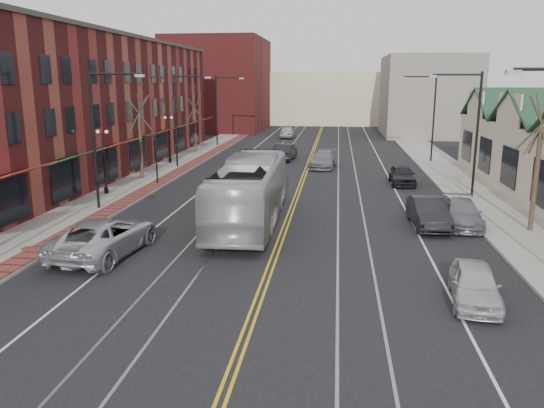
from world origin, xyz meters
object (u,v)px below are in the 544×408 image
(parked_car_b, at_px, (428,213))
(parked_car_c, at_px, (462,213))
(transit_bus, at_px, (250,191))
(parked_suv, at_px, (105,237))
(parked_car_a, at_px, (475,284))
(parked_car_d, at_px, (402,175))

(parked_car_b, relative_size, parked_car_c, 1.00)
(transit_bus, bearing_deg, parked_suv, 47.31)
(parked_car_a, xyz_separation_m, parked_car_c, (1.80, 10.37, 0.01))
(parked_car_a, xyz_separation_m, parked_car_b, (0.00, 9.90, 0.10))
(parked_car_a, xyz_separation_m, parked_car_d, (0.00, 21.91, 0.06))
(transit_bus, bearing_deg, parked_car_a, 133.47)
(parked_suv, bearing_deg, parked_car_a, 172.81)
(parked_car_c, relative_size, parked_car_d, 1.09)
(parked_suv, distance_m, parked_car_d, 23.82)
(parked_car_a, bearing_deg, parked_suv, 174.38)
(parked_car_d, bearing_deg, parked_car_c, -81.01)
(parked_suv, xyz_separation_m, parked_car_d, (15.00, 18.50, -0.11))
(parked_car_d, bearing_deg, parked_car_a, -89.88)
(transit_bus, relative_size, parked_suv, 2.07)
(parked_suv, height_order, parked_car_d, parked_suv)
(parked_suv, bearing_deg, transit_bus, -125.91)
(transit_bus, distance_m, parked_suv, 8.35)
(parked_car_c, bearing_deg, parked_suv, -153.05)
(transit_bus, bearing_deg, parked_car_d, -128.88)
(parked_car_a, distance_m, parked_car_d, 21.91)
(parked_car_b, bearing_deg, parked_suv, -158.87)
(parked_suv, relative_size, parked_car_d, 1.40)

